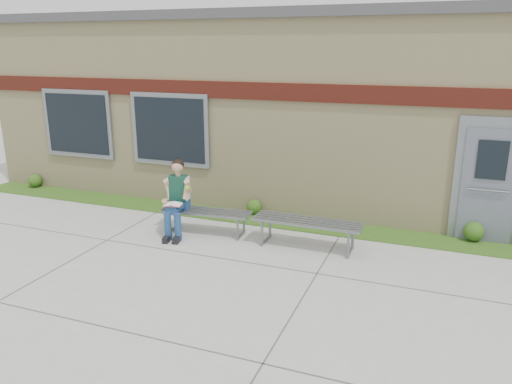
% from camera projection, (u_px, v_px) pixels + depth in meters
% --- Properties ---
extents(ground, '(80.00, 80.00, 0.00)m').
position_uv_depth(ground, '(247.00, 277.00, 7.80)').
color(ground, '#9E9E99').
rests_on(ground, ground).
extents(grass_strip, '(16.00, 0.80, 0.02)m').
position_uv_depth(grass_strip, '(294.00, 223.00, 10.13)').
color(grass_strip, '#295516').
rests_on(grass_strip, ground).
extents(school_building, '(16.20, 6.22, 4.20)m').
position_uv_depth(school_building, '(335.00, 103.00, 12.58)').
color(school_building, beige).
rests_on(school_building, ground).
extents(bench_left, '(1.78, 0.63, 0.45)m').
position_uv_depth(bench_left, '(206.00, 216.00, 9.54)').
color(bench_left, slate).
rests_on(bench_left, ground).
extents(bench_right, '(1.95, 0.55, 0.51)m').
position_uv_depth(bench_right, '(307.00, 227.00, 8.85)').
color(bench_right, slate).
rests_on(bench_right, ground).
extents(girl, '(0.57, 0.92, 1.43)m').
position_uv_depth(girl, '(177.00, 197.00, 9.41)').
color(girl, navy).
rests_on(girl, ground).
extents(shrub_west, '(0.33, 0.33, 0.33)m').
position_uv_depth(shrub_west, '(35.00, 181.00, 12.68)').
color(shrub_west, '#295516').
rests_on(shrub_west, grass_strip).
extents(shrub_mid, '(0.32, 0.32, 0.32)m').
position_uv_depth(shrub_mid, '(254.00, 207.00, 10.64)').
color(shrub_mid, '#295516').
rests_on(shrub_mid, grass_strip).
extents(shrub_east, '(0.36, 0.36, 0.36)m').
position_uv_depth(shrub_east, '(474.00, 231.00, 9.15)').
color(shrub_east, '#295516').
rests_on(shrub_east, grass_strip).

